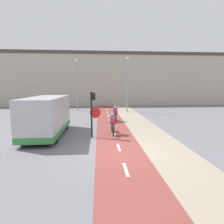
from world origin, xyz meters
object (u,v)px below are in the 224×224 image
(traffic_light_pole, at_px, (93,109))
(street_lamp_sidewalk, at_px, (127,79))
(street_lamp_far, at_px, (77,79))
(van, at_px, (47,117))
(cyclist_far, at_px, (115,114))
(cyclist_near, at_px, (113,124))

(traffic_light_pole, distance_m, street_lamp_sidewalk, 11.73)
(street_lamp_far, relative_size, van, 1.28)
(van, bearing_deg, cyclist_far, 40.49)
(street_lamp_far, xyz_separation_m, street_lamp_sidewalk, (6.37, -1.76, 0.00))
(street_lamp_far, bearing_deg, cyclist_near, -72.45)
(street_lamp_far, distance_m, van, 12.22)
(traffic_light_pole, distance_m, cyclist_near, 1.80)
(cyclist_far, relative_size, van, 0.31)
(cyclist_near, height_order, cyclist_far, cyclist_near)
(street_lamp_sidewalk, bearing_deg, street_lamp_far, 164.58)
(street_lamp_sidewalk, distance_m, cyclist_far, 7.17)
(traffic_light_pole, distance_m, cyclist_far, 5.31)
(traffic_light_pole, bearing_deg, van, 166.71)
(street_lamp_sidewalk, relative_size, cyclist_near, 3.96)
(street_lamp_far, xyz_separation_m, cyclist_near, (3.78, -11.94, -3.41))
(street_lamp_far, xyz_separation_m, cyclist_far, (4.35, -7.72, -3.41))
(street_lamp_sidewalk, xyz_separation_m, cyclist_near, (-2.59, -10.19, -3.41))
(cyclist_far, xyz_separation_m, van, (-4.86, -4.15, 0.55))
(traffic_light_pole, relative_size, cyclist_far, 1.75)
(street_lamp_sidewalk, relative_size, van, 1.28)
(traffic_light_pole, xyz_separation_m, cyclist_near, (1.29, 0.64, -1.09))
(traffic_light_pole, relative_size, street_lamp_far, 0.43)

